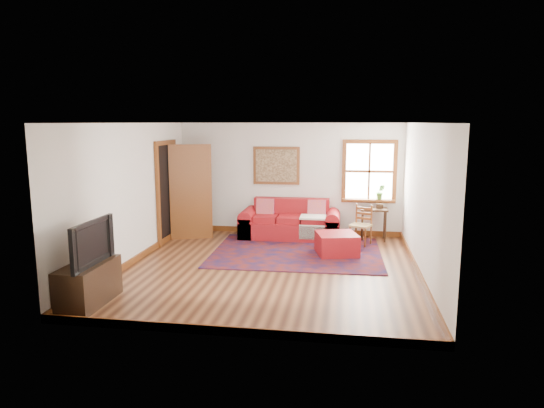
% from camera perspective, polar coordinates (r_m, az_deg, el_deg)
% --- Properties ---
extents(ground, '(5.50, 5.50, 0.00)m').
position_cam_1_polar(ground, '(8.49, -0.17, -7.59)').
color(ground, '#422011').
rests_on(ground, ground).
extents(room_envelope, '(5.04, 5.54, 2.52)m').
position_cam_1_polar(room_envelope, '(8.18, -0.16, 3.56)').
color(room_envelope, silver).
rests_on(room_envelope, ground).
extents(window, '(1.18, 0.20, 1.38)m').
position_cam_1_polar(window, '(10.80, 11.51, 3.04)').
color(window, white).
rests_on(window, ground).
extents(doorway, '(0.89, 1.08, 2.14)m').
position_cam_1_polar(doorway, '(10.50, -10.60, 1.54)').
color(doorway, black).
rests_on(doorway, ground).
extents(framed_artwork, '(1.05, 0.07, 0.85)m').
position_cam_1_polar(framed_artwork, '(10.89, 0.51, 4.54)').
color(framed_artwork, brown).
rests_on(framed_artwork, ground).
extents(persian_rug, '(3.30, 2.67, 0.02)m').
position_cam_1_polar(persian_rug, '(9.51, 2.93, -5.66)').
color(persian_rug, '#62150E').
rests_on(persian_rug, ground).
extents(red_leather_sofa, '(2.16, 0.89, 0.84)m').
position_cam_1_polar(red_leather_sofa, '(10.65, 2.17, -2.50)').
color(red_leather_sofa, maroon).
rests_on(red_leather_sofa, ground).
extents(red_ottoman, '(0.89, 0.89, 0.42)m').
position_cam_1_polar(red_ottoman, '(9.38, 7.63, -4.69)').
color(red_ottoman, maroon).
rests_on(red_ottoman, ground).
extents(side_table, '(0.58, 0.43, 0.69)m').
position_cam_1_polar(side_table, '(10.61, 11.90, -1.15)').
color(side_table, '#301D10').
rests_on(side_table, ground).
extents(ladder_back_chair, '(0.51, 0.50, 0.84)m').
position_cam_1_polar(ladder_back_chair, '(10.15, 10.51, -2.29)').
color(ladder_back_chair, tan).
rests_on(ladder_back_chair, ground).
extents(media_cabinet, '(0.48, 1.06, 0.58)m').
position_cam_1_polar(media_cabinet, '(7.30, -20.77, -8.76)').
color(media_cabinet, '#301D10').
rests_on(media_cabinet, ground).
extents(television, '(0.14, 1.08, 0.62)m').
position_cam_1_polar(television, '(7.09, -21.09, -4.25)').
color(television, black).
rests_on(television, media_cabinet).
extents(candle_hurricane, '(0.12, 0.12, 0.18)m').
position_cam_1_polar(candle_hurricane, '(7.52, -19.03, -5.13)').
color(candle_hurricane, silver).
rests_on(candle_hurricane, media_cabinet).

